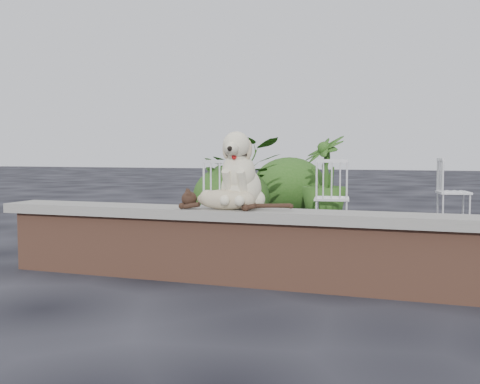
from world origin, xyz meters
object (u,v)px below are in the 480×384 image
(chair_c, at_px, (332,197))
(potted_plant_b, at_px, (324,178))
(cat, at_px, (225,198))
(chair_a, at_px, (223,203))
(dog, at_px, (241,170))
(potted_plant_a, at_px, (240,180))
(chair_e, at_px, (454,191))

(chair_c, height_order, potted_plant_b, potted_plant_b)
(cat, distance_m, chair_a, 1.79)
(dog, distance_m, chair_a, 1.73)
(potted_plant_a, distance_m, potted_plant_b, 1.30)
(potted_plant_a, bearing_deg, potted_plant_b, 33.88)
(dog, xyz_separation_m, chair_c, (0.25, 2.74, -0.42))
(dog, bearing_deg, chair_c, 83.04)
(potted_plant_b, bearing_deg, chair_e, 6.86)
(dog, relative_size, chair_a, 0.65)
(dog, height_order, chair_a, dog)
(dog, xyz_separation_m, cat, (-0.08, -0.15, -0.22))
(chair_e, relative_size, potted_plant_b, 0.74)
(cat, bearing_deg, chair_e, 66.64)
(cat, xyz_separation_m, potted_plant_a, (-1.11, 3.58, -0.05))
(cat, relative_size, chair_a, 1.11)
(dog, bearing_deg, potted_plant_a, 107.30)
(chair_e, distance_m, chair_c, 2.19)
(dog, relative_size, potted_plant_a, 0.49)
(potted_plant_a, bearing_deg, chair_e, 18.02)
(chair_e, relative_size, potted_plant_a, 0.76)
(dog, distance_m, chair_c, 2.78)
(dog, height_order, potted_plant_a, potted_plant_a)
(chair_e, bearing_deg, potted_plant_a, 96.57)
(chair_c, bearing_deg, cat, 74.73)
(potted_plant_a, xyz_separation_m, potted_plant_b, (1.08, 0.72, 0.01))
(potted_plant_b, bearing_deg, potted_plant_a, -146.12)
(chair_a, distance_m, potted_plant_b, 2.72)
(potted_plant_b, bearing_deg, cat, -89.58)
(cat, distance_m, chair_e, 4.86)
(cat, height_order, potted_plant_a, potted_plant_a)
(potted_plant_a, bearing_deg, chair_c, -25.80)
(chair_e, relative_size, chair_a, 1.00)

